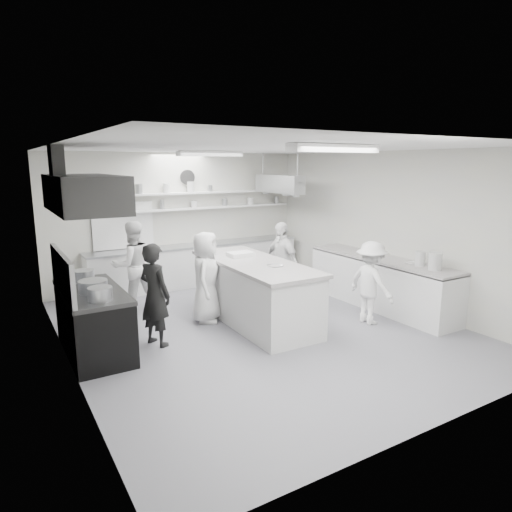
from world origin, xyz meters
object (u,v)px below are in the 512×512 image
stove (94,323)px  cook_back (133,265)px  back_counter (198,265)px  prep_island (254,293)px  cook_stove (155,295)px  right_counter (380,283)px

stove → cook_back: cook_back is taller
back_counter → cook_back: size_ratio=2.94×
prep_island → cook_back: bearing=132.5°
back_counter → cook_stove: cook_stove is taller
right_counter → cook_back: size_ratio=1.94×
back_counter → cook_stove: (-2.02, -2.99, 0.34)m
prep_island → cook_back: 2.45m
stove → back_counter: 4.03m
stove → prep_island: (2.72, -0.05, 0.07)m
stove → cook_back: size_ratio=1.06×
stove → cook_stove: cook_stove is taller
back_counter → cook_back: (-1.79, -1.04, 0.39)m
cook_back → stove: bearing=54.5°
stove → right_counter: 5.28m
prep_island → cook_back: size_ratio=1.65×
stove → cook_back: bearing=57.9°
stove → back_counter: back_counter is taller
prep_island → cook_stove: bearing=-174.8°
back_counter → right_counter: size_ratio=1.52×
right_counter → prep_island: prep_island is taller
back_counter → stove: bearing=-136.0°
back_counter → prep_island: bearing=-93.6°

